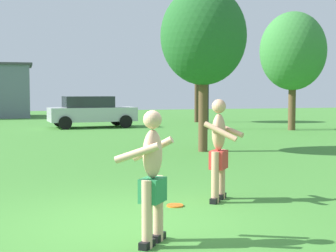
% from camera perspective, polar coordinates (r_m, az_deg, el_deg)
% --- Properties ---
extents(ground_plane, '(80.00, 80.00, 0.00)m').
position_cam_1_polar(ground_plane, '(7.29, -5.04, -10.96)').
color(ground_plane, '#428433').
extents(player_near, '(0.74, 0.84, 1.74)m').
position_cam_1_polar(player_near, '(8.57, 5.81, -2.43)').
color(player_near, black).
rests_on(player_near, ground_plane).
extents(player_in_green, '(0.80, 0.70, 1.65)m').
position_cam_1_polar(player_in_green, '(6.14, -1.83, -5.55)').
color(player_in_green, black).
rests_on(player_in_green, ground_plane).
extents(frisbee, '(0.27, 0.27, 0.03)m').
position_cam_1_polar(frisbee, '(8.29, 0.80, -9.01)').
color(frisbee, orange).
rests_on(frisbee, ground_plane).
extents(car_silver_near_post, '(4.42, 2.29, 1.58)m').
position_cam_1_polar(car_silver_near_post, '(25.71, -8.73, 1.68)').
color(car_silver_near_post, silver).
rests_on(car_silver_near_post, ground_plane).
extents(lamp_post, '(0.60, 0.24, 5.81)m').
position_cam_1_polar(lamp_post, '(24.31, 4.54, 8.01)').
color(lamp_post, black).
rests_on(lamp_post, ground_plane).
extents(tree_left_field, '(2.62, 2.62, 5.03)m').
position_cam_1_polar(tree_left_field, '(15.53, 4.04, 10.09)').
color(tree_left_field, brown).
rests_on(tree_left_field, ground_plane).
extents(tree_right_field, '(3.09, 3.09, 5.55)m').
position_cam_1_polar(tree_right_field, '(24.50, 13.99, 8.21)').
color(tree_right_field, brown).
rests_on(tree_right_field, ground_plane).
extents(tree_near_building, '(2.57, 2.57, 5.42)m').
position_cam_1_polar(tree_near_building, '(29.71, 3.28, 8.21)').
color(tree_near_building, '#4C3823').
rests_on(tree_near_building, ground_plane).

